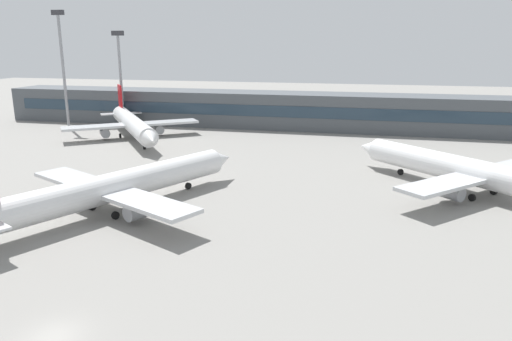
# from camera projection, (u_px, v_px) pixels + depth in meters

# --- Properties ---
(ground_plane) EXTENTS (400.00, 400.00, 0.00)m
(ground_plane) POSITION_uv_depth(u_px,v_px,m) (217.00, 187.00, 74.01)
(ground_plane) COLOR gray
(terminal_building) EXTENTS (153.11, 12.13, 9.00)m
(terminal_building) POSITION_uv_depth(u_px,v_px,m) (283.00, 110.00, 125.25)
(terminal_building) COLOR #4C5156
(terminal_building) RESTS_ON ground_plane
(airplane_near) EXTENTS (29.03, 40.14, 10.70)m
(airplane_near) POSITION_uv_depth(u_px,v_px,m) (117.00, 186.00, 63.00)
(airplane_near) COLOR silver
(airplane_near) RESTS_ON ground_plane
(airplane_mid) EXTENTS (34.38, 32.70, 10.85)m
(airplane_mid) POSITION_uv_depth(u_px,v_px,m) (470.00, 172.00, 69.92)
(airplane_mid) COLOR white
(airplane_mid) RESTS_ON ground_plane
(airplane_far) EXTENTS (30.21, 37.22, 10.95)m
(airplane_far) POSITION_uv_depth(u_px,v_px,m) (133.00, 124.00, 110.55)
(airplane_far) COLOR silver
(airplane_far) RESTS_ON ground_plane
(floodlight_tower_west) EXTENTS (3.20, 0.80, 29.15)m
(floodlight_tower_west) POSITION_uv_depth(u_px,v_px,m) (63.00, 62.00, 120.86)
(floodlight_tower_west) COLOR gray
(floodlight_tower_west) RESTS_ON ground_plane
(floodlight_tower_east) EXTENTS (3.20, 0.80, 24.38)m
(floodlight_tower_east) POSITION_uv_depth(u_px,v_px,m) (120.00, 71.00, 125.93)
(floodlight_tower_east) COLOR gray
(floodlight_tower_east) RESTS_ON ground_plane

